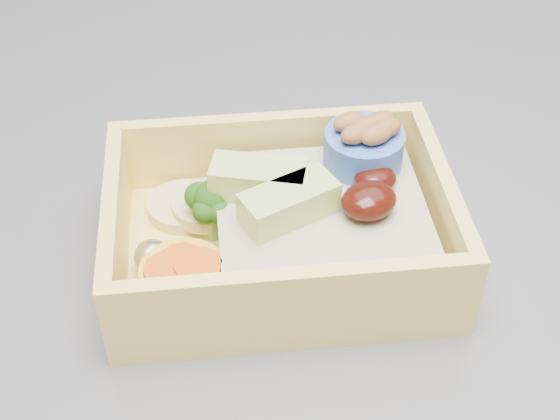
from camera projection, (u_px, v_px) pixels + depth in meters
name	position (u px, v px, depth m)	size (l,w,h in m)	color
bento_box	(290.00, 223.00, 0.44)	(0.23, 0.20, 0.07)	#F6D565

